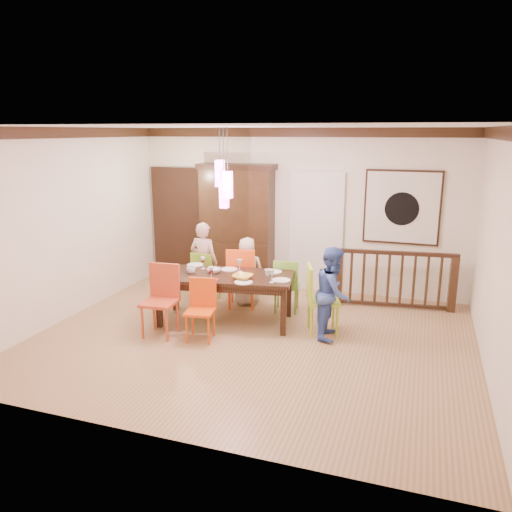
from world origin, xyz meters
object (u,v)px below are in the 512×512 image
(person_far_mid, at_px, (247,271))
(chair_far_left, at_px, (207,273))
(dining_table, at_px, (225,280))
(balustrade, at_px, (395,279))
(chair_end_right, at_px, (323,295))
(person_far_left, at_px, (204,262))
(person_end_right, at_px, (333,293))
(china_hutch, at_px, (237,226))

(person_far_mid, bearing_deg, chair_far_left, -14.38)
(dining_table, distance_m, balustrade, 2.81)
(chair_end_right, bearing_deg, dining_table, 73.92)
(dining_table, height_order, person_far_left, person_far_left)
(person_far_mid, bearing_deg, person_end_right, 132.91)
(person_far_left, xyz_separation_m, person_end_right, (2.36, -0.84, -0.03))
(chair_far_left, relative_size, china_hutch, 0.38)
(dining_table, xyz_separation_m, person_far_mid, (0.04, 0.86, -0.09))
(chair_far_left, bearing_deg, person_far_mid, -172.85)
(dining_table, height_order, china_hutch, china_hutch)
(person_far_left, height_order, person_far_mid, person_far_left)
(chair_end_right, relative_size, china_hutch, 0.44)
(person_end_right, bearing_deg, dining_table, 86.92)
(balustrade, bearing_deg, chair_end_right, -129.60)
(china_hutch, bearing_deg, chair_far_left, -100.44)
(chair_end_right, relative_size, balustrade, 0.51)
(dining_table, relative_size, person_end_right, 1.63)
(chair_far_left, bearing_deg, balustrade, -164.12)
(chair_end_right, distance_m, person_end_right, 0.21)
(chair_far_left, distance_m, person_far_mid, 0.73)
(china_hutch, xyz_separation_m, person_end_right, (2.14, -1.86, -0.49))
(balustrade, distance_m, person_far_left, 3.18)
(dining_table, height_order, chair_end_right, chair_end_right)
(chair_end_right, height_order, person_end_right, person_end_right)
(china_hutch, relative_size, person_end_right, 1.74)
(person_far_left, relative_size, person_end_right, 1.05)
(balustrade, xyz_separation_m, person_far_mid, (-2.35, -0.61, 0.07))
(chair_end_right, xyz_separation_m, person_far_mid, (-1.44, 0.79, 0.00))
(china_hutch, bearing_deg, person_far_mid, -60.57)
(chair_far_left, distance_m, balustrade, 3.14)
(person_far_mid, bearing_deg, person_far_left, -12.26)
(chair_end_right, distance_m, balustrade, 1.67)
(balustrade, xyz_separation_m, person_far_left, (-3.10, -0.68, 0.19))
(dining_table, relative_size, china_hutch, 0.94)
(chair_end_right, relative_size, person_far_left, 0.73)
(balustrade, relative_size, person_far_mid, 1.69)
(chair_far_left, relative_size, balustrade, 0.45)
(dining_table, distance_m, chair_far_left, 1.08)
(chair_far_left, bearing_deg, person_end_right, 163.51)
(person_far_mid, height_order, person_end_right, person_end_right)
(chair_far_left, height_order, chair_end_right, chair_end_right)
(chair_end_right, height_order, person_far_mid, person_far_mid)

